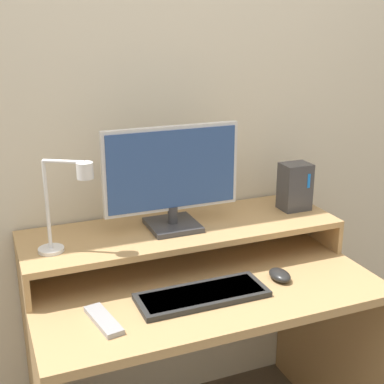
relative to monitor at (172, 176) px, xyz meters
name	(u,v)px	position (x,y,z in m)	size (l,w,h in m)	color
wall_back	(161,107)	(0.04, 0.21, 0.20)	(6.00, 0.05, 2.50)	beige
desk	(199,333)	(0.04, -0.17, -0.53)	(1.14, 0.68, 0.73)	tan
monitor_shelf	(182,231)	(0.04, 0.00, -0.21)	(1.14, 0.36, 0.13)	tan
monitor	(172,176)	(0.00, 0.00, 0.00)	(0.49, 0.18, 0.36)	#38383D
desk_lamp	(67,200)	(-0.37, -0.08, -0.01)	(0.18, 0.13, 0.30)	silver
router_dock	(295,187)	(0.50, 0.00, -0.10)	(0.11, 0.09, 0.18)	#3D3D42
keyboard	(202,295)	(-0.01, -0.29, -0.31)	(0.41, 0.16, 0.02)	#282828
mouse	(280,275)	(0.28, -0.28, -0.30)	(0.06, 0.10, 0.03)	black
remote_control	(103,320)	(-0.33, -0.32, -0.31)	(0.08, 0.19, 0.02)	#99999E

